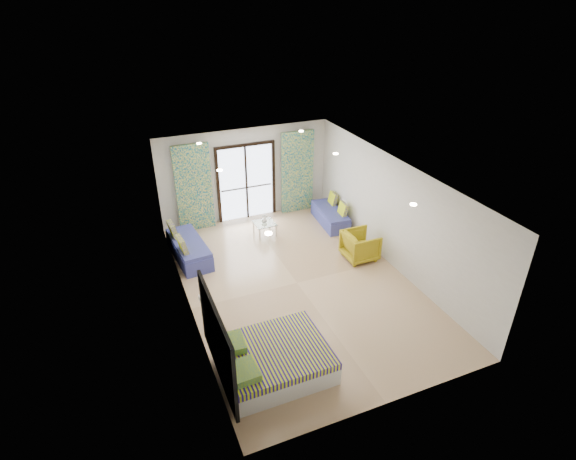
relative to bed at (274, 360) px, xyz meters
name	(u,v)px	position (x,y,z in m)	size (l,w,h in m)	color
floor	(297,283)	(1.48, 2.34, -0.27)	(5.00, 7.50, 0.01)	tan
ceiling	(298,176)	(1.48, 2.34, 2.43)	(5.00, 7.50, 0.01)	silver
wall_back	(246,174)	(1.48, 6.09, 1.08)	(5.00, 0.01, 2.70)	silver
wall_front	(396,343)	(1.48, -1.41, 1.08)	(5.00, 0.01, 2.70)	silver
wall_left	(184,256)	(-1.02, 2.34, 1.08)	(0.01, 7.50, 2.70)	silver
wall_right	(393,213)	(3.98, 2.34, 1.08)	(0.01, 7.50, 2.70)	silver
balcony_door	(246,178)	(1.48, 6.06, 0.99)	(1.76, 0.08, 2.28)	black
balcony_rail	(246,187)	(1.48, 6.07, 0.68)	(1.52, 0.03, 0.04)	#595451
curtain_left	(194,188)	(-0.07, 5.91, 0.98)	(1.00, 0.10, 2.50)	silver
curtain_right	(297,172)	(3.03, 5.91, 0.98)	(1.00, 0.10, 2.50)	silver
downlight_a	(268,233)	(0.08, 0.34, 2.40)	(0.12, 0.12, 0.02)	#FFE0B2
downlight_b	(413,204)	(2.88, 0.34, 2.40)	(0.12, 0.12, 0.02)	#FFE0B2
downlight_c	(220,170)	(0.08, 3.34, 2.40)	(0.12, 0.12, 0.02)	#FFE0B2
downlight_d	(336,154)	(2.88, 3.34, 2.40)	(0.12, 0.12, 0.02)	#FFE0B2
downlight_e	(199,143)	(0.08, 5.34, 2.40)	(0.12, 0.12, 0.02)	#FFE0B2
downlight_f	(301,131)	(2.88, 5.34, 2.40)	(0.12, 0.12, 0.02)	#FFE0B2
headboard	(217,341)	(-0.98, 0.00, 0.78)	(0.06, 2.10, 1.50)	black
switch_plate	(199,298)	(-0.99, 1.25, 0.78)	(0.02, 0.10, 0.10)	silver
bed	(274,360)	(0.00, 0.00, 0.00)	(1.88, 1.53, 0.65)	silver
daybed_left	(188,249)	(-0.64, 4.41, 0.01)	(0.87, 1.87, 0.89)	#3B408C
daybed_right	(331,215)	(3.59, 4.74, -0.03)	(0.75, 1.64, 0.78)	#3B408C
coffee_table	(265,224)	(1.57, 4.83, 0.06)	(0.57, 0.57, 0.64)	silver
vase	(264,220)	(1.58, 4.86, 0.18)	(0.16, 0.16, 0.16)	white
armchair	(360,244)	(3.39, 2.75, 0.13)	(0.79, 0.74, 0.81)	#A69315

